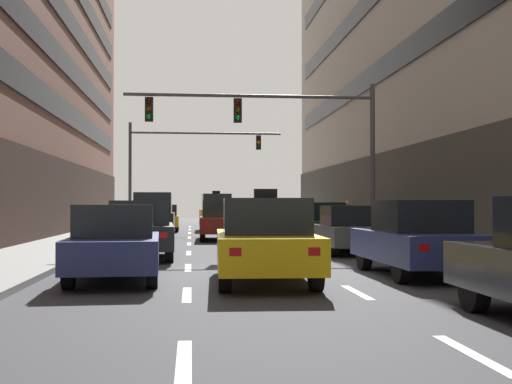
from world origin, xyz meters
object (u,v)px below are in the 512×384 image
car_driving_0 (222,221)px  car_driving_4 (153,217)px  car_parked_1 (417,239)px  pedestrian_0 (377,217)px  pedestrian_1 (347,215)px  taxi_driving_2 (265,241)px  traffic_signal_0 (284,129)px  car_parked_2 (347,230)px  car_driving_6 (115,244)px  traffic_signal_1 (178,156)px  car_driving_3 (140,230)px  car_parked_3 (319,224)px  taxi_driving_5 (164,218)px  taxi_driving_1 (216,212)px

car_driving_0 → car_driving_4: car_driving_4 is taller
car_driving_4 → car_parked_1: size_ratio=0.96×
pedestrian_0 → pedestrian_1: size_ratio=0.95×
taxi_driving_2 → pedestrian_1: size_ratio=2.88×
traffic_signal_0 → car_parked_2: bearing=-51.1°
car_driving_6 → traffic_signal_1: size_ratio=0.48×
car_driving_4 → taxi_driving_2: bearing=-79.0°
car_driving_3 → traffic_signal_0: 6.84m
car_parked_3 → car_driving_0: bearing=133.4°
car_driving_0 → car_driving_4: bearing=-179.9°
car_parked_1 → pedestrian_0: bearing=77.8°
traffic_signal_1 → pedestrian_0: bearing=-52.9°
car_parked_3 → pedestrian_0: size_ratio=2.88×
car_driving_0 → pedestrian_0: 6.83m
car_driving_0 → taxi_driving_2: bearing=-89.5°
car_driving_0 → car_parked_1: size_ratio=1.03×
taxi_driving_5 → car_driving_4: bearing=-90.4°
car_parked_1 → car_driving_0: bearing=103.5°
car_driving_0 → car_parked_3: size_ratio=1.05×
taxi_driving_1 → pedestrian_0: 13.56m
car_parked_3 → traffic_signal_1: traffic_signal_1 is taller
car_driving_3 → car_parked_1: (6.50, -5.32, -0.01)m
car_parked_2 → pedestrian_0: 7.32m
taxi_driving_5 → car_parked_2: bearing=-69.8°
taxi_driving_1 → car_driving_3: (-2.97, -20.00, -0.26)m
car_driving_6 → traffic_signal_0: (4.82, 9.26, 3.48)m
taxi_driving_2 → car_driving_6: 3.11m
taxi_driving_2 → car_driving_4: (-3.14, 16.20, 0.19)m
car_driving_4 → traffic_signal_0: 8.66m
car_driving_4 → pedestrian_1: (8.85, 0.65, 0.03)m
taxi_driving_1 → car_driving_4: (-3.14, -10.08, -0.05)m
taxi_driving_5 → car_parked_2: 19.14m
taxi_driving_1 → car_parked_2: 18.98m
car_driving_0 → car_parked_3: 5.34m
taxi_driving_1 → taxi_driving_5: (-3.07, -0.67, -0.33)m
car_driving_0 → car_parked_3: bearing=-46.6°
car_driving_3 → car_parked_1: car_driving_3 is taller
car_parked_2 → pedestrian_0: bearing=66.6°
car_driving_3 → car_parked_1: 8.40m
taxi_driving_1 → car_driving_3: size_ratio=0.99×
car_parked_2 → car_driving_3: bearing=-168.2°
taxi_driving_2 → car_driving_0: bearing=90.5°
taxi_driving_5 → pedestrian_0: taxi_driving_5 is taller
taxi_driving_2 → traffic_signal_0: 10.56m
car_driving_3 → car_parked_2: size_ratio=1.11×
car_parked_3 → taxi_driving_2: bearing=-106.0°
car_parked_2 → traffic_signal_0: bearing=128.9°
taxi_driving_1 → pedestrian_1: 11.02m
car_driving_3 → car_parked_2: (6.50, 1.36, -0.07)m
car_driving_4 → car_parked_3: car_driving_4 is taller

